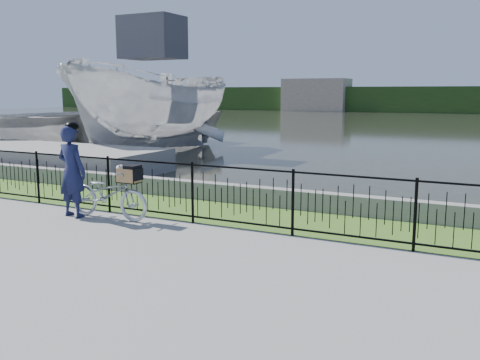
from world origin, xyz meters
The scene contains 12 objects.
ground centered at (0.00, 0.00, 0.00)m, with size 120.00×120.00×0.00m, color gray.
grass_strip centered at (0.00, 2.60, 0.00)m, with size 60.00×2.00×0.01m, color #446C22.
water centered at (0.00, 33.00, 0.00)m, with size 120.00×120.00×0.00m, color #28291E.
quay_wall centered at (0.00, 3.60, 0.20)m, with size 60.00×0.30×0.40m, color gray.
fence centered at (0.00, 1.60, 0.58)m, with size 14.00×0.06×1.15m, color black, non-canonical shape.
far_treeline centered at (0.00, 60.00, 1.50)m, with size 120.00×6.00×3.00m, color #26451A.
far_building_left centered at (-18.00, 58.00, 2.00)m, with size 8.00×4.00×4.00m, color #A59485.
dock centered at (-10.00, 5.50, 0.35)m, with size 10.00×3.00×0.70m, color gray.
bicycle_rig centered at (-2.62, 1.16, 0.49)m, with size 1.84×0.64×1.10m.
cyclist centered at (-3.37, 0.97, 0.92)m, with size 0.68×0.46×1.87m.
boat_near centered at (-8.26, 10.45, 1.87)m, with size 3.70×9.08×5.26m.
boat_far centered at (-11.92, 11.10, 1.21)m, with size 11.81×13.83×2.42m.
Camera 1 is at (4.23, -6.70, 2.44)m, focal length 40.00 mm.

